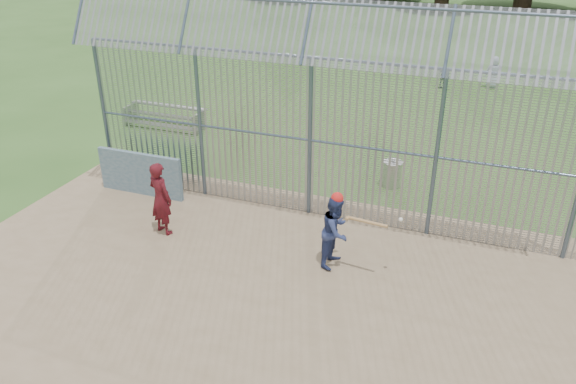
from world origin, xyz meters
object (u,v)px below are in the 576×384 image
at_px(onlooker, 161,198).
at_px(bleacher, 165,116).
at_px(batter, 336,231).
at_px(dugout_wall, 140,174).
at_px(trash_can, 392,174).

bearing_deg(onlooker, bleacher, -40.13).
bearing_deg(onlooker, batter, -159.60).
bearing_deg(onlooker, dugout_wall, -25.11).
bearing_deg(trash_can, onlooker, -135.82).
relative_size(batter, bleacher, 0.54).
bearing_deg(dugout_wall, bleacher, 115.20).
xyz_separation_m(dugout_wall, bleacher, (-2.28, 4.85, -0.21)).
bearing_deg(batter, bleacher, 60.55).
relative_size(dugout_wall, trash_can, 3.05).
bearing_deg(bleacher, onlooker, -58.49).
bearing_deg(onlooker, trash_can, -117.46).
relative_size(dugout_wall, batter, 1.54).
distance_m(onlooker, bleacher, 7.54).
bearing_deg(batter, dugout_wall, 84.52).
distance_m(dugout_wall, bleacher, 5.37).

